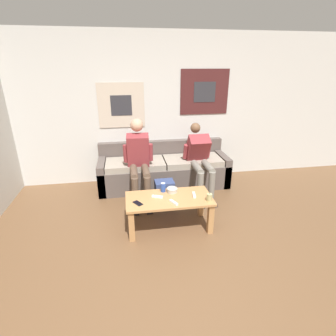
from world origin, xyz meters
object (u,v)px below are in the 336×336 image
object	(u,v)px
game_controller_far_center	(157,197)
person_seated_teen	(200,157)
backpack	(165,194)
ceramic_bowl	(172,190)
coffee_table	(169,203)
game_controller_near_right	(174,202)
couch	(164,170)
person_seated_adult	(139,158)
drink_can_blue	(163,187)
pillar_candle	(209,197)
game_controller_near_left	(194,195)
cell_phone	(138,203)

from	to	relation	value
game_controller_far_center	person_seated_teen	bearing A→B (deg)	49.04
backpack	ceramic_bowl	world-z (taller)	ceramic_bowl
coffee_table	game_controller_near_right	bearing A→B (deg)	-78.03
couch	game_controller_near_right	world-z (taller)	couch
person_seated_adult	person_seated_teen	size ratio (longest dim) A/B	1.13
coffee_table	drink_can_blue	world-z (taller)	drink_can_blue
person_seated_adult	backpack	bearing A→B (deg)	-42.33
ceramic_bowl	pillar_candle	xyz separation A→B (m)	(0.42, -0.31, 0.01)
ceramic_bowl	game_controller_near_left	size ratio (longest dim) A/B	0.98
person_seated_teen	ceramic_bowl	world-z (taller)	person_seated_teen
backpack	pillar_candle	xyz separation A→B (m)	(0.45, -0.75, 0.30)
person_seated_adult	game_controller_near_left	distance (m)	1.14
pillar_candle	coffee_table	bearing A→B (deg)	161.45
ceramic_bowl	game_controller_near_right	size ratio (longest dim) A/B	1.00
coffee_table	cell_phone	size ratio (longest dim) A/B	7.35
coffee_table	game_controller_far_center	xyz separation A→B (m)	(-0.15, 0.03, 0.09)
game_controller_near_right	person_seated_adult	bearing A→B (deg)	108.40
game_controller_near_right	drink_can_blue	bearing A→B (deg)	103.57
game_controller_near_right	cell_phone	size ratio (longest dim) A/B	0.96
backpack	cell_phone	size ratio (longest dim) A/B	2.61
coffee_table	game_controller_near_left	xyz separation A→B (m)	(0.33, 0.00, 0.09)
coffee_table	drink_can_blue	bearing A→B (deg)	104.86
backpack	game_controller_near_right	xyz separation A→B (m)	(0.00, -0.74, 0.26)
game_controller_near_left	game_controller_near_right	size ratio (longest dim) A/B	1.02
coffee_table	cell_phone	world-z (taller)	cell_phone
cell_phone	person_seated_teen	bearing A→B (deg)	44.63
cell_phone	pillar_candle	bearing A→B (deg)	-4.77
ceramic_bowl	pillar_candle	size ratio (longest dim) A/B	1.35
drink_can_blue	coffee_table	bearing A→B (deg)	-75.14
game_controller_far_center	game_controller_near_right	bearing A→B (deg)	-45.36
couch	coffee_table	world-z (taller)	couch
coffee_table	pillar_candle	size ratio (longest dim) A/B	10.32
couch	person_seated_teen	xyz separation A→B (m)	(0.54, -0.34, 0.34)
drink_can_blue	game_controller_far_center	world-z (taller)	drink_can_blue
pillar_candle	game_controller_near_right	world-z (taller)	pillar_candle
couch	game_controller_near_left	bearing A→B (deg)	-81.21
game_controller_near_left	coffee_table	bearing A→B (deg)	-179.80
game_controller_near_right	game_controller_far_center	xyz separation A→B (m)	(-0.18, 0.18, 0.00)
person_seated_adult	game_controller_near_right	xyz separation A→B (m)	(0.35, -1.06, -0.23)
backpack	drink_can_blue	world-z (taller)	drink_can_blue
game_controller_near_left	game_controller_far_center	xyz separation A→B (m)	(-0.48, 0.03, 0.00)
coffee_table	ceramic_bowl	size ratio (longest dim) A/B	7.62
game_controller_far_center	cell_phone	bearing A→B (deg)	-155.23
backpack	game_controller_near_right	bearing A→B (deg)	-89.93
couch	game_controller_far_center	world-z (taller)	couch
coffee_table	drink_can_blue	distance (m)	0.24
game_controller_near_right	pillar_candle	bearing A→B (deg)	-1.44
couch	game_controller_far_center	distance (m)	1.32
pillar_candle	game_controller_near_right	distance (m)	0.45
person_seated_adult	pillar_candle	size ratio (longest dim) A/B	11.69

